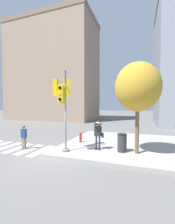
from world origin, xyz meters
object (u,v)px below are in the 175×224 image
at_px(pedestrian_distant, 24,137).
at_px(trash_bin, 122,143).
at_px(traffic_signal_pole, 62,98).
at_px(street_tree, 138,87).
at_px(person_photographer, 98,133).
at_px(fire_hydrant, 81,137).

xyz_separation_m(pedestrian_distant, trash_bin, (6.11, 1.03, -0.13)).
distance_m(traffic_signal_pole, street_tree, 4.23).
distance_m(person_photographer, pedestrian_distant, 4.82).
distance_m(person_photographer, street_tree, 3.45).
relative_size(traffic_signal_pole, street_tree, 0.94).
height_order(street_tree, trash_bin, street_tree).
distance_m(traffic_signal_pole, pedestrian_distant, 3.75).
bearing_deg(traffic_signal_pole, fire_hydrant, 85.77).
relative_size(pedestrian_distant, street_tree, 0.31).
bearing_deg(trash_bin, person_photographer, -178.00).
bearing_deg(traffic_signal_pole, street_tree, 14.46).
xyz_separation_m(pedestrian_distant, street_tree, (6.92, 1.03, 3.00)).
bearing_deg(fire_hydrant, traffic_signal_pole, -94.23).
height_order(person_photographer, street_tree, street_tree).
height_order(fire_hydrant, trash_bin, trash_bin).
relative_size(traffic_signal_pole, fire_hydrant, 6.47).
relative_size(street_tree, fire_hydrant, 6.86).
relative_size(traffic_signal_pole, person_photographer, 2.79).
bearing_deg(traffic_signal_pole, trash_bin, 17.87).
height_order(traffic_signal_pole, pedestrian_distant, traffic_signal_pole).
relative_size(traffic_signal_pole, pedestrian_distant, 3.03).
bearing_deg(person_photographer, traffic_signal_pole, -151.53).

